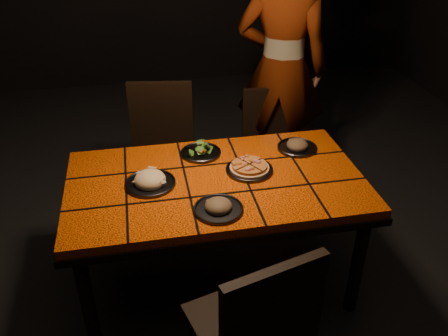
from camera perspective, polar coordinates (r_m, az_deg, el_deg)
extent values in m
cube|color=black|center=(3.06, -0.86, -13.52)|extent=(6.00, 7.00, 0.04)
cube|color=#F75407|center=(2.59, -0.99, -1.77)|extent=(1.60, 0.90, 0.05)
cube|color=black|center=(2.61, -0.99, -2.59)|extent=(1.62, 0.92, 0.04)
cylinder|color=black|center=(2.55, -16.05, -15.41)|extent=(0.07, 0.07, 0.66)
cylinder|color=black|center=(2.75, 15.74, -11.18)|extent=(0.07, 0.07, 0.66)
cylinder|color=black|center=(3.11, -15.41, -5.53)|extent=(0.07, 0.07, 0.66)
cylinder|color=black|center=(3.28, 10.39, -2.72)|extent=(0.07, 0.07, 0.66)
cube|color=black|center=(2.19, 2.64, -18.37)|extent=(0.54, 0.54, 0.04)
cube|color=black|center=(1.88, 5.91, -17.29)|extent=(0.43, 0.16, 0.48)
cylinder|color=black|center=(2.54, 4.14, -17.80)|extent=(0.04, 0.04, 0.45)
cube|color=black|center=(3.30, -7.52, 0.76)|extent=(0.50, 0.50, 0.04)
cube|color=black|center=(3.36, -7.57, 6.36)|extent=(0.44, 0.11, 0.48)
cylinder|color=black|center=(3.31, -10.55, -4.55)|extent=(0.04, 0.04, 0.45)
cylinder|color=black|center=(3.28, -4.34, -4.49)|extent=(0.04, 0.04, 0.45)
cylinder|color=black|center=(3.60, -9.86, -1.22)|extent=(0.04, 0.04, 0.45)
cylinder|color=black|center=(3.57, -4.18, -1.13)|extent=(0.04, 0.04, 0.45)
cube|color=black|center=(3.58, 5.52, 2.14)|extent=(0.41, 0.41, 0.04)
cube|color=black|center=(3.62, 5.20, 6.52)|extent=(0.38, 0.07, 0.41)
cylinder|color=black|center=(3.53, 3.38, -2.13)|extent=(0.03, 0.03, 0.38)
cylinder|color=black|center=(3.59, 8.17, -1.84)|extent=(0.03, 0.03, 0.38)
cylinder|color=black|center=(3.79, 2.69, 0.39)|extent=(0.03, 0.03, 0.38)
cylinder|color=black|center=(3.84, 7.17, 0.62)|extent=(0.03, 0.03, 0.38)
imported|color=brown|center=(3.62, 6.92, 11.73)|extent=(0.80, 0.67, 1.87)
cylinder|color=#38383D|center=(2.64, 3.07, -0.24)|extent=(0.26, 0.26, 0.01)
torus|color=#38383D|center=(2.64, 3.07, -0.09)|extent=(0.26, 0.26, 0.01)
cylinder|color=tan|center=(2.64, 3.08, 0.00)|extent=(0.30, 0.30, 0.01)
cylinder|color=orange|center=(2.63, 3.09, 0.28)|extent=(0.27, 0.27, 0.02)
cylinder|color=#38383D|center=(2.55, -8.85, -1.89)|extent=(0.27, 0.27, 0.01)
torus|color=#38383D|center=(2.55, -8.86, -1.74)|extent=(0.27, 0.27, 0.01)
ellipsoid|color=#FBDBA5|center=(2.54, -8.90, -1.36)|extent=(0.16, 0.16, 0.09)
cylinder|color=#38383D|center=(2.81, -2.81, 1.80)|extent=(0.24, 0.24, 0.01)
torus|color=#38383D|center=(2.80, -2.81, 1.95)|extent=(0.24, 0.24, 0.01)
cylinder|color=#38383D|center=(2.33, -0.67, -5.02)|extent=(0.24, 0.24, 0.01)
torus|color=#38383D|center=(2.33, -0.67, -4.86)|extent=(0.25, 0.25, 0.01)
ellipsoid|color=brown|center=(2.32, -0.68, -4.50)|extent=(0.15, 0.15, 0.08)
cylinder|color=#38383D|center=(2.89, 8.77, 2.39)|extent=(0.24, 0.24, 0.01)
torus|color=#38383D|center=(2.89, 8.78, 2.53)|extent=(0.24, 0.24, 0.01)
ellipsoid|color=brown|center=(2.88, 8.81, 2.83)|extent=(0.14, 0.14, 0.08)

